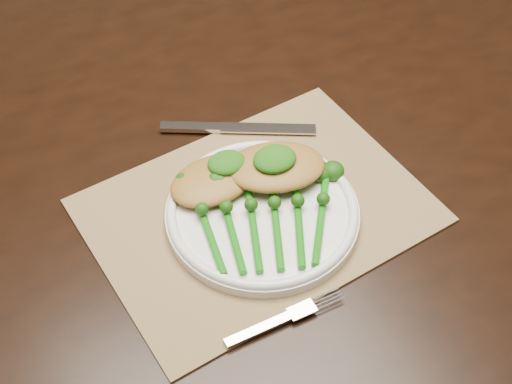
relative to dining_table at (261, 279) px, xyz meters
name	(u,v)px	position (x,y,z in m)	size (l,w,h in m)	color
floor	(219,330)	(-0.04, 0.15, -0.38)	(4.00, 4.00, 0.00)	brown
dining_table	(261,279)	(0.00, 0.00, 0.00)	(1.66, 1.01, 0.75)	black
placemat	(257,210)	(-0.07, -0.14, 0.37)	(0.40, 0.30, 0.00)	olive
dinner_plate	(262,212)	(-0.07, -0.15, 0.39)	(0.24, 0.24, 0.02)	white
knife	(223,128)	(-0.05, 0.01, 0.38)	(0.20, 0.11, 0.01)	silver
fork	(293,314)	(-0.09, -0.29, 0.38)	(0.15, 0.02, 0.00)	silver
chicken_fillet_left	(214,180)	(-0.11, -0.09, 0.40)	(0.12, 0.08, 0.02)	olive
chicken_fillet_right	(276,167)	(-0.03, -0.11, 0.41)	(0.13, 0.09, 0.03)	olive
pesto_dollop_left	(227,163)	(-0.09, -0.08, 0.42)	(0.05, 0.04, 0.02)	#134509
pesto_dollop_right	(275,159)	(-0.03, -0.11, 0.42)	(0.06, 0.05, 0.02)	#134509
broccolini_bundle	(264,222)	(-0.08, -0.17, 0.40)	(0.21, 0.22, 0.04)	#12650D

